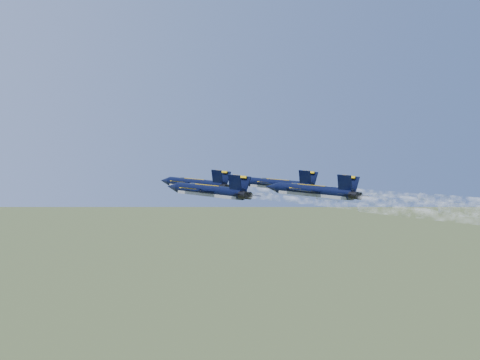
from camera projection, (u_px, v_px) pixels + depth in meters
jet_lead at (195, 184)px, 98.02m from camera, size 11.98×15.97×3.51m
jet_left at (208, 191)px, 83.67m from camera, size 11.98×15.97×3.51m
jet_right at (278, 185)px, 96.51m from camera, size 11.98×15.97×3.51m
jet_slot at (312, 191)px, 83.39m from camera, size 11.98×15.97×3.51m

